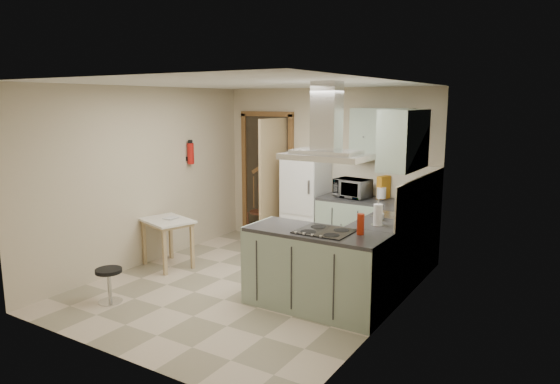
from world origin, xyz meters
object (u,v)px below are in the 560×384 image
Objects in this scene: bentwood_chair at (262,212)px; microwave at (352,188)px; drop_leaf_table at (168,243)px; fridge at (306,202)px; peninsula at (316,270)px; stool at (109,285)px; extractor_hood at (326,157)px.

bentwood_chair is 1.76m from microwave.
microwave reaches higher than drop_leaf_table.
microwave is at bearing 0.19° from fridge.
microwave is at bearing 102.77° from peninsula.
stool is (-0.88, -3.08, -0.55)m from fridge.
fridge is 2.57m from extractor_hood.
microwave is (1.66, -0.08, 0.57)m from bentwood_chair.
bentwood_chair reaches higher than drop_leaf_table.
drop_leaf_table is 1.46× the size of microwave.
peninsula is 3.83× the size of stool.
stool is at bearing -108.70° from microwave.
peninsula reaches higher than drop_leaf_table.
bentwood_chair is at bearing 90.06° from stool.
peninsula is 2.45m from drop_leaf_table.
stool is at bearing -82.32° from bentwood_chair.
extractor_hood is 0.96× the size of bentwood_chair.
bentwood_chair is (-2.11, 2.06, 0.02)m from peninsula.
bentwood_chair is 3.18m from stool.
extractor_hood reaches higher than fridge.
bentwood_chair is at bearing -173.19° from microwave.
fridge is at bearing 74.05° from stool.
fridge is at bearing 72.90° from drop_leaf_table.
bentwood_chair is at bearing 136.98° from extractor_hood.
peninsula is 2.39m from stool.
drop_leaf_table is at bearing 175.52° from peninsula.
peninsula is 1.65× the size of bentwood_chair.
extractor_hood is 1.24× the size of drop_leaf_table.
drop_leaf_table is (-1.22, -1.79, -0.41)m from fridge.
stool is (0.00, -3.16, -0.27)m from bentwood_chair.
stool is (0.34, -1.29, -0.14)m from drop_leaf_table.
extractor_hood is at bearing 0.00° from peninsula.
bentwood_chair is 1.89× the size of microwave.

